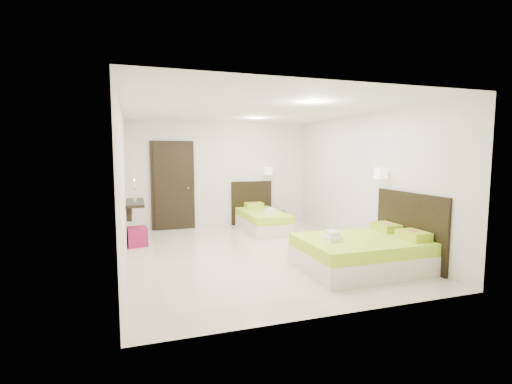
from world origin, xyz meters
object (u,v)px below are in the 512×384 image
object	(u,v)px
nightstand	(276,219)
bed_double	(365,251)
bed_single	(262,219)
ottoman	(137,237)

from	to	relation	value
nightstand	bed_double	bearing A→B (deg)	-73.23
bed_double	nightstand	bearing A→B (deg)	92.12
bed_double	nightstand	distance (m)	3.52
bed_double	bed_single	bearing A→B (deg)	100.20
nightstand	bed_single	bearing A→B (deg)	-140.92
bed_double	ottoman	size ratio (longest dim) A/B	5.10
nightstand	ottoman	xyz separation A→B (m)	(-3.30, -0.88, -0.01)
bed_single	ottoman	world-z (taller)	bed_single
bed_double	nightstand	xyz separation A→B (m)	(-0.13, 3.52, -0.09)
bed_single	ottoman	distance (m)	2.92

